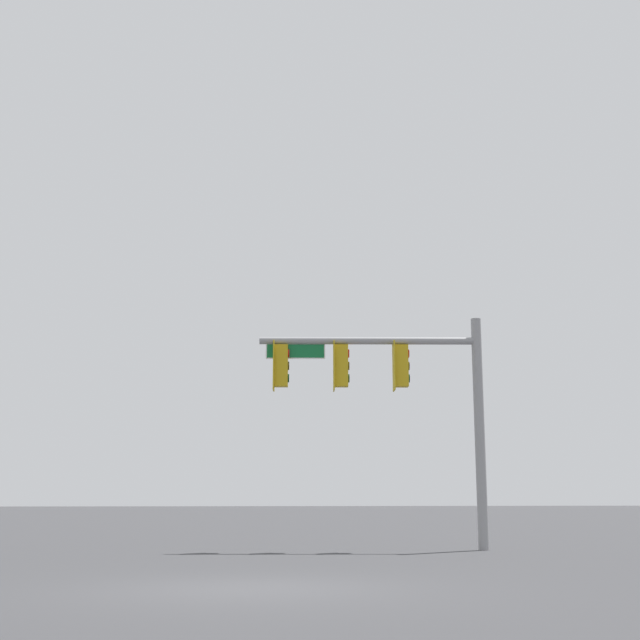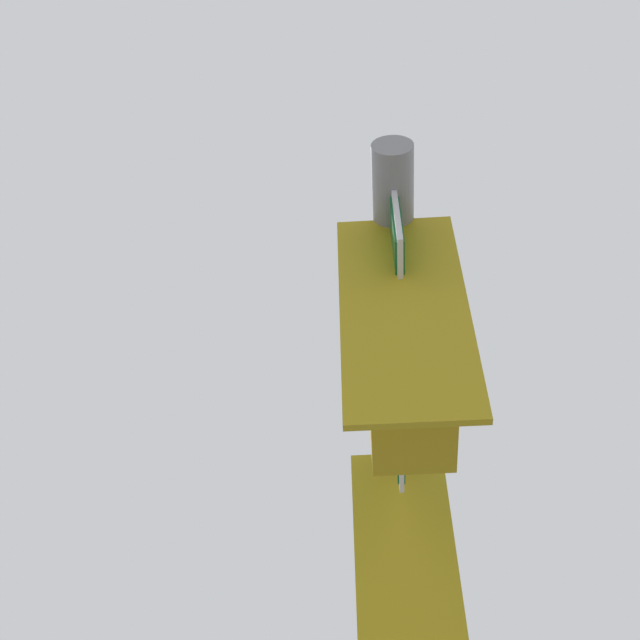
% 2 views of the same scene
% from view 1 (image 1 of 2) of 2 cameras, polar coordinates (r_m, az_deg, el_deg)
% --- Properties ---
extents(ground_plane, '(400.00, 400.00, 0.00)m').
position_cam_1_polar(ground_plane, '(13.19, -4.35, -16.80)').
color(ground_plane, '#38383A').
extents(signal_pole_near, '(5.76, 1.55, 5.97)m').
position_cam_1_polar(signal_pole_near, '(23.44, 4.85, -4.17)').
color(signal_pole_near, gray).
rests_on(signal_pole_near, ground_plane).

